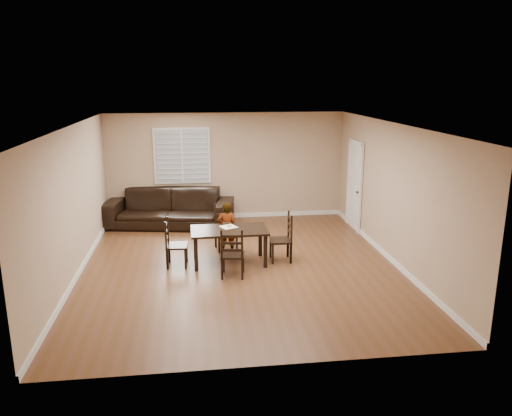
# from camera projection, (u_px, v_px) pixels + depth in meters

# --- Properties ---
(ground) EXTENTS (7.00, 7.00, 0.00)m
(ground) POSITION_uv_depth(u_px,v_px,m) (240.00, 266.00, 9.65)
(ground) COLOR brown
(ground) RESTS_ON ground
(room) EXTENTS (6.04, 7.04, 2.72)m
(room) POSITION_uv_depth(u_px,v_px,m) (240.00, 172.00, 9.37)
(room) COLOR tan
(room) RESTS_ON ground
(dining_table) EXTENTS (1.48, 0.85, 0.69)m
(dining_table) POSITION_uv_depth(u_px,v_px,m) (229.00, 234.00, 9.66)
(dining_table) COLOR black
(dining_table) RESTS_ON ground
(chair_near) EXTENTS (0.49, 0.47, 0.97)m
(chair_near) POSITION_uv_depth(u_px,v_px,m) (225.00, 228.00, 10.60)
(chair_near) COLOR black
(chair_near) RESTS_ON ground
(chair_far) EXTENTS (0.47, 0.45, 0.93)m
(chair_far) POSITION_uv_depth(u_px,v_px,m) (232.00, 256.00, 8.95)
(chair_far) COLOR black
(chair_far) RESTS_ON ground
(chair_left) EXTENTS (0.42, 0.45, 0.94)m
(chair_left) POSITION_uv_depth(u_px,v_px,m) (171.00, 245.00, 9.56)
(chair_left) COLOR black
(chair_left) RESTS_ON ground
(chair_right) EXTENTS (0.42, 0.45, 0.97)m
(chair_right) POSITION_uv_depth(u_px,v_px,m) (286.00, 239.00, 9.84)
(chair_right) COLOR black
(chair_right) RESTS_ON ground
(child) EXTENTS (0.42, 0.30, 1.09)m
(child) POSITION_uv_depth(u_px,v_px,m) (227.00, 228.00, 10.18)
(child) COLOR gray
(child) RESTS_ON ground
(napkin) EXTENTS (0.38, 0.38, 0.00)m
(napkin) POSITION_uv_depth(u_px,v_px,m) (228.00, 227.00, 9.79)
(napkin) COLOR white
(napkin) RESTS_ON dining_table
(donut) EXTENTS (0.10, 0.10, 0.04)m
(donut) POSITION_uv_depth(u_px,v_px,m) (229.00, 226.00, 9.79)
(donut) COLOR #D99B4E
(donut) RESTS_ON napkin
(sofa) EXTENTS (3.24, 1.72, 0.90)m
(sofa) POSITION_uv_depth(u_px,v_px,m) (169.00, 208.00, 12.19)
(sofa) COLOR black
(sofa) RESTS_ON ground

